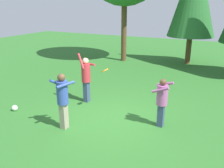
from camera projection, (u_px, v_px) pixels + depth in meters
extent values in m
plane|color=#2D6B28|center=(109.00, 118.00, 8.19)|extent=(40.00, 40.00, 0.00)
cube|color=#38476B|center=(87.00, 92.00, 9.45)|extent=(0.19, 0.22, 0.82)
cylinder|color=#B72D38|center=(86.00, 73.00, 9.21)|extent=(0.34, 0.34, 0.71)
sphere|color=beige|center=(85.00, 61.00, 9.06)|extent=(0.23, 0.23, 0.23)
cylinder|color=#B72D38|center=(90.00, 64.00, 9.23)|extent=(0.59, 0.33, 0.13)
cylinder|color=#B72D38|center=(81.00, 61.00, 8.94)|extent=(0.38, 0.23, 0.56)
cube|color=#38476B|center=(161.00, 115.00, 7.57)|extent=(0.19, 0.22, 0.73)
cylinder|color=#A85693|center=(162.00, 95.00, 7.36)|extent=(0.34, 0.34, 0.63)
sphere|color=brown|center=(163.00, 82.00, 7.23)|extent=(0.21, 0.21, 0.21)
cylinder|color=#A85693|center=(160.00, 90.00, 7.12)|extent=(0.53, 0.12, 0.27)
cylinder|color=#A85693|center=(165.00, 84.00, 7.42)|extent=(0.54, 0.12, 0.22)
cube|color=gray|center=(64.00, 116.00, 7.43)|extent=(0.19, 0.22, 0.82)
cylinder|color=#334C9E|center=(62.00, 92.00, 7.18)|extent=(0.34, 0.34, 0.71)
sphere|color=brown|center=(61.00, 78.00, 7.03)|extent=(0.23, 0.23, 0.23)
cylinder|color=#334C9E|center=(58.00, 84.00, 7.24)|extent=(0.25, 0.56, 0.38)
cylinder|color=#334C9E|center=(66.00, 85.00, 6.95)|extent=(0.27, 0.60, 0.11)
cylinder|color=orange|center=(105.00, 70.00, 8.23)|extent=(0.26, 0.28, 0.15)
sphere|color=orange|center=(86.00, 77.00, 12.36)|extent=(0.25, 0.25, 0.25)
sphere|color=white|center=(15.00, 108.00, 8.72)|extent=(0.21, 0.21, 0.21)
cylinder|color=brown|center=(190.00, 39.00, 15.10)|extent=(0.33, 0.33, 3.16)
cylinder|color=brown|center=(124.00, 27.00, 15.70)|extent=(0.35, 0.35, 4.47)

